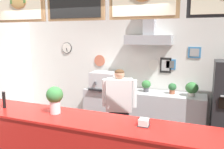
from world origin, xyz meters
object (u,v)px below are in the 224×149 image
potted_basil (192,88)px  napkin_holder (144,123)px  potted_rosemary (125,84)px  espresso_machine (105,80)px  potted_thyme (172,88)px  potted_oregano (146,85)px  pepper_grinder (4,99)px  shop_worker (119,111)px  basil_vase (55,99)px

potted_basil → napkin_holder: potted_basil is taller
potted_rosemary → potted_basil: 1.43m
espresso_machine → napkin_holder: (1.46, -2.21, -0.00)m
potted_thyme → potted_oregano: (-0.55, -0.02, 0.02)m
espresso_machine → potted_basil: size_ratio=2.06×
potted_basil → pepper_grinder: pepper_grinder is taller
potted_thyme → shop_worker: bearing=-120.4°
basil_vase → espresso_machine: bearing=95.2°
potted_thyme → napkin_holder: size_ratio=1.61×
basil_vase → pepper_grinder: 0.85m
potted_rosemary → potted_basil: bearing=-2.0°
espresso_machine → pepper_grinder: 2.37m
shop_worker → potted_rosemary: bearing=-90.4°
potted_oregano → potted_basil: bearing=-1.7°
shop_worker → pepper_grinder: bearing=23.5°
potted_basil → pepper_grinder: bearing=-138.0°
espresso_machine → napkin_holder: espresso_machine is taller
potted_oregano → basil_vase: bearing=-108.8°
shop_worker → pepper_grinder: 1.84m
potted_rosemary → pepper_grinder: bearing=-115.6°
espresso_machine → pepper_grinder: pepper_grinder is taller
shop_worker → espresso_machine: (-0.78, 1.18, 0.27)m
basil_vase → napkin_holder: (1.26, -0.00, -0.17)m
espresso_machine → basil_vase: size_ratio=1.56×
potted_thyme → pepper_grinder: (-2.16, -2.34, 0.15)m
potted_thyme → espresso_machine: bearing=-177.7°
potted_rosemary → pepper_grinder: (-1.12, -2.34, 0.14)m
potted_rosemary → basil_vase: (-0.28, -2.27, 0.22)m
potted_rosemary → basil_vase: size_ratio=0.65×
potted_oregano → basil_vase: size_ratio=0.67×
potted_thyme → potted_oregano: size_ratio=0.89×
potted_thyme → potted_oregano: 0.55m
potted_rosemary → basil_vase: bearing=-97.0°
napkin_holder → potted_oregano: bearing=102.4°
potted_thyme → potted_rosemary: (-1.04, 0.00, 0.01)m
espresso_machine → basil_vase: (0.20, -2.20, 0.17)m
espresso_machine → potted_rosemary: size_ratio=2.38×
espresso_machine → potted_oregano: (0.96, 0.04, -0.04)m
espresso_machine → pepper_grinder: size_ratio=2.13×
espresso_machine → potted_oregano: espresso_machine is taller
potted_rosemary → basil_vase: basil_vase is taller
potted_thyme → potted_basil: 0.39m
napkin_holder → pepper_grinder: bearing=-177.9°
potted_basil → napkin_holder: bearing=-101.4°
basil_vase → potted_oregano: bearing=71.2°
potted_thyme → potted_rosemary: potted_rosemary is taller
potted_oregano → pepper_grinder: size_ratio=0.92×
potted_thyme → potted_basil: bearing=-7.3°
potted_thyme → pepper_grinder: bearing=-132.6°
potted_oregano → pepper_grinder: bearing=-124.7°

